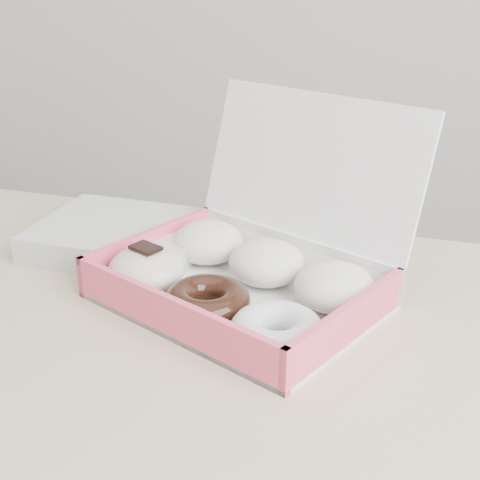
% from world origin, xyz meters
% --- Properties ---
extents(table, '(1.20, 0.80, 0.75)m').
position_xyz_m(table, '(0.00, 0.00, 0.67)').
color(table, tan).
rests_on(table, ground).
extents(donut_box, '(0.41, 0.39, 0.23)m').
position_xyz_m(donut_box, '(0.13, 0.14, 0.79)').
color(donut_box, white).
rests_on(donut_box, table).
extents(newspapers, '(0.24, 0.19, 0.04)m').
position_xyz_m(newspapers, '(-0.08, 0.23, 0.77)').
color(newspapers, silver).
rests_on(newspapers, table).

